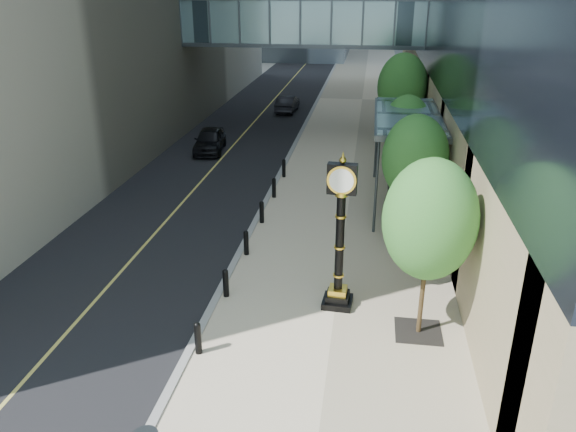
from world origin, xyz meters
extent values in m
plane|color=gray|center=(0.00, 0.00, 0.00)|extent=(320.00, 320.00, 0.00)
cube|color=black|center=(-7.00, 40.00, 0.01)|extent=(8.00, 180.00, 0.02)
cube|color=beige|center=(1.00, 40.00, 0.03)|extent=(8.00, 180.00, 0.06)
cube|color=gray|center=(-3.00, 40.00, 0.04)|extent=(0.25, 180.00, 0.07)
cube|color=#476572|center=(-3.00, 28.00, 7.50)|extent=(17.00, 4.00, 3.00)
cube|color=#383F44|center=(-3.00, 28.00, 6.05)|extent=(17.00, 4.20, 0.25)
cube|color=#383F44|center=(3.50, 14.00, 4.20)|extent=(3.00, 8.00, 0.25)
cube|color=#476572|center=(3.50, 14.00, 4.35)|extent=(2.80, 7.80, 0.06)
cylinder|color=#383F44|center=(2.20, 10.30, 2.10)|extent=(0.12, 0.12, 4.20)
cylinder|color=#383F44|center=(2.20, 17.70, 2.10)|extent=(0.12, 0.12, 4.20)
cylinder|color=black|center=(-2.70, 1.00, 0.51)|extent=(0.20, 0.20, 0.90)
cylinder|color=black|center=(-2.70, 4.20, 0.51)|extent=(0.20, 0.20, 0.90)
cylinder|color=black|center=(-2.70, 7.40, 0.51)|extent=(0.20, 0.20, 0.90)
cylinder|color=black|center=(-2.70, 10.60, 0.51)|extent=(0.20, 0.20, 0.90)
cylinder|color=black|center=(-2.70, 13.80, 0.51)|extent=(0.20, 0.20, 0.90)
cylinder|color=black|center=(-2.70, 17.00, 0.51)|extent=(0.20, 0.20, 0.90)
cube|color=black|center=(3.60, 3.00, 0.07)|extent=(1.40, 1.40, 0.02)
cylinder|color=#45341D|center=(3.60, 3.00, 1.51)|extent=(0.14, 0.14, 2.91)
ellipsoid|color=#2C6826|center=(3.60, 3.00, 3.76)|extent=(2.66, 2.66, 3.55)
cube|color=black|center=(3.60, 9.50, 0.07)|extent=(1.40, 1.40, 0.02)
cylinder|color=#45341D|center=(3.60, 9.50, 1.46)|extent=(0.14, 0.14, 2.80)
ellipsoid|color=#2C6826|center=(3.60, 9.50, 3.62)|extent=(2.56, 2.56, 3.42)
cube|color=black|center=(3.60, 16.00, 0.07)|extent=(1.40, 1.40, 0.02)
cylinder|color=#45341D|center=(3.60, 16.00, 1.34)|extent=(0.14, 0.14, 2.56)
ellipsoid|color=#2C6826|center=(3.60, 16.00, 3.32)|extent=(2.35, 2.35, 3.13)
cube|color=black|center=(3.60, 22.50, 0.07)|extent=(1.40, 1.40, 0.02)
cylinder|color=#45341D|center=(3.60, 22.50, 1.68)|extent=(0.14, 0.14, 3.24)
ellipsoid|color=#2C6826|center=(3.60, 22.50, 4.18)|extent=(2.97, 2.97, 3.95)
cube|color=black|center=(3.60, 29.00, 0.07)|extent=(1.40, 1.40, 0.02)
cylinder|color=#45341D|center=(3.60, 29.00, 1.35)|extent=(0.14, 0.14, 2.57)
ellipsoid|color=#2C6826|center=(3.60, 29.00, 3.33)|extent=(2.36, 2.36, 3.14)
cube|color=black|center=(1.06, 4.19, 0.17)|extent=(1.01, 1.01, 0.21)
cube|color=black|center=(1.06, 4.19, 0.38)|extent=(0.78, 0.78, 0.21)
cube|color=yellow|center=(1.06, 4.19, 0.59)|extent=(0.62, 0.62, 0.21)
cylinder|color=black|center=(1.06, 4.19, 2.33)|extent=(0.27, 0.27, 3.27)
cube|color=black|center=(1.06, 4.19, 4.44)|extent=(0.91, 0.37, 0.95)
cylinder|color=white|center=(1.06, 4.38, 4.44)|extent=(0.74, 0.09, 0.74)
cylinder|color=white|center=(1.06, 4.01, 4.44)|extent=(0.74, 0.09, 0.74)
sphere|color=yellow|center=(1.06, 4.19, 5.02)|extent=(0.21, 0.21, 0.21)
imported|color=#ADA69E|center=(4.50, 12.29, 0.94)|extent=(0.73, 0.57, 1.76)
imported|color=black|center=(-8.11, 21.47, 0.75)|extent=(2.26, 4.47, 1.46)
imported|color=black|center=(-5.01, 33.90, 0.69)|extent=(1.55, 4.11, 1.34)
camera|label=1|loc=(1.78, -11.84, 9.86)|focal=35.00mm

